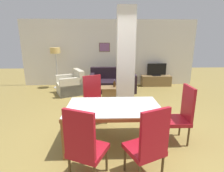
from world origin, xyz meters
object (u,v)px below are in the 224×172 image
(dining_chair_far_left, at_px, (94,98))
(coffee_table, at_px, (111,93))
(tv_screen, at_px, (157,70))
(floor_lamp, at_px, (55,54))
(bottle, at_px, (114,84))
(dining_chair_head_right, at_px, (181,113))
(sofa, at_px, (113,83))
(tv_stand, at_px, (156,81))
(dining_chair_near_right, at_px, (148,143))
(dining_chair_near_left, at_px, (85,145))
(armchair, at_px, (71,86))
(dining_table, at_px, (114,113))

(dining_chair_far_left, height_order, coffee_table, dining_chair_far_left)
(tv_screen, xyz_separation_m, floor_lamp, (-4.09, -0.16, 0.68))
(bottle, xyz_separation_m, tv_screen, (1.85, 1.67, 0.18))
(dining_chair_head_right, distance_m, sofa, 3.69)
(sofa, relative_size, floor_lamp, 1.06)
(coffee_table, distance_m, tv_stand, 2.58)
(dining_chair_head_right, relative_size, sofa, 0.64)
(coffee_table, bearing_deg, dining_chair_near_right, -83.34)
(dining_chair_near_left, xyz_separation_m, floor_lamp, (-1.68, 4.96, 0.79))
(coffee_table, bearing_deg, armchair, 154.58)
(dining_chair_near_right, bearing_deg, floor_lamp, 92.95)
(dining_table, relative_size, armchair, 1.53)
(dining_chair_far_left, distance_m, tv_screen, 4.03)
(armchair, relative_size, bottle, 4.71)
(dining_chair_head_right, bearing_deg, dining_chair_near_right, 138.50)
(dining_table, distance_m, dining_chair_head_right, 1.27)
(dining_table, xyz_separation_m, dining_chair_far_left, (-0.42, 0.95, -0.03))
(dining_table, height_order, tv_stand, dining_table)
(dining_chair_near_right, distance_m, dining_chair_far_left, 2.08)
(coffee_table, height_order, floor_lamp, floor_lamp)
(dining_chair_far_left, height_order, tv_stand, dining_chair_far_left)
(dining_chair_head_right, height_order, floor_lamp, floor_lamp)
(dining_table, height_order, bottle, dining_table)
(dining_chair_near_right, bearing_deg, dining_chair_head_right, 24.41)
(dining_table, height_order, dining_chair_head_right, dining_chair_head_right)
(dining_chair_near_left, relative_size, coffee_table, 1.67)
(sofa, relative_size, tv_screen, 2.11)
(tv_stand, bearing_deg, tv_screen, 0.00)
(coffee_table, bearing_deg, dining_chair_near_left, -97.39)
(dining_chair_near_left, xyz_separation_m, tv_stand, (2.41, 5.12, -0.35))
(armchair, bearing_deg, dining_chair_near_left, 168.85)
(dining_chair_far_left, distance_m, coffee_table, 1.65)
(dining_chair_head_right, xyz_separation_m, coffee_table, (-1.24, 2.50, -0.36))
(sofa, bearing_deg, tv_screen, -160.08)
(dining_chair_far_left, relative_size, dining_chair_near_left, 1.00)
(dining_table, distance_m, tv_screen, 4.62)
(tv_screen, bearing_deg, dining_table, 59.15)
(coffee_table, relative_size, tv_screen, 0.81)
(sofa, bearing_deg, dining_chair_far_left, 78.04)
(dining_chair_head_right, bearing_deg, armchair, 40.00)
(dining_chair_near_right, relative_size, floor_lamp, 0.68)
(dining_chair_near_right, bearing_deg, bottle, 70.71)
(coffee_table, bearing_deg, dining_chair_head_right, -63.54)
(dining_chair_near_right, bearing_deg, dining_chair_far_left, 90.04)
(dining_chair_near_right, distance_m, dining_chair_near_left, 0.85)
(tv_screen, bearing_deg, dining_chair_near_left, 59.40)
(dining_chair_near_right, relative_size, bottle, 4.60)
(bottle, bearing_deg, coffee_table, -176.08)
(coffee_table, xyz_separation_m, tv_stand, (1.96, 1.67, 0.01))
(armchair, bearing_deg, tv_screen, -97.93)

